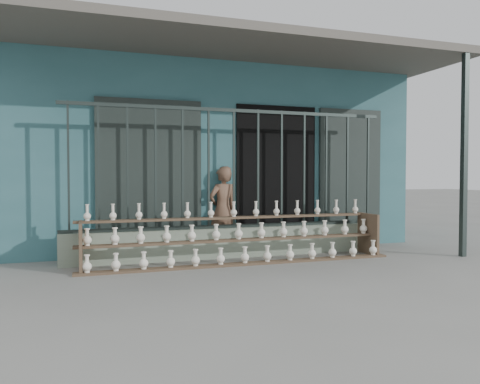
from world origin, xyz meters
name	(u,v)px	position (x,y,z in m)	size (l,w,h in m)	color
ground	(265,274)	(0.00, 0.00, 0.00)	(60.00, 60.00, 0.00)	slate
workshop_building	(192,157)	(0.00, 4.23, 1.62)	(7.40, 6.60, 3.21)	#316268
parapet_wall	(234,242)	(0.00, 1.30, 0.23)	(5.00, 0.20, 0.45)	gray
security_fence	(234,168)	(0.00, 1.30, 1.35)	(5.00, 0.04, 1.80)	#283330
shelf_rack	(239,237)	(-0.05, 0.88, 0.36)	(4.50, 0.68, 0.85)	brown
elderly_woman	(223,210)	(-0.06, 1.70, 0.69)	(0.51, 0.33, 1.39)	brown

